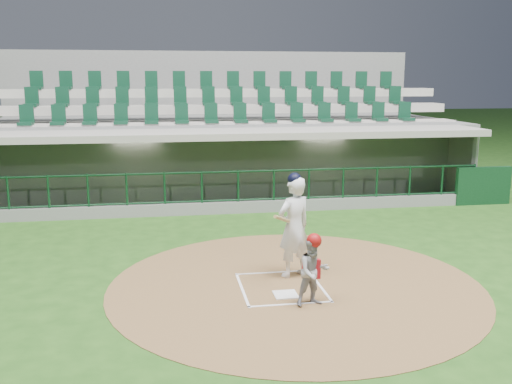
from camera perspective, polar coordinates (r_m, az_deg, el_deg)
ground at (r=11.32m, az=2.22°, el=-9.03°), size 120.00×120.00×0.00m
dirt_circle at (r=11.20m, az=3.95°, el=-9.25°), size 7.20×7.20×0.01m
home_plate at (r=10.68m, az=2.97°, el=-10.20°), size 0.43×0.43×0.02m
batter_box_chalk at (r=11.04m, az=2.53°, el=-9.48°), size 1.55×1.80×0.01m
dugout_structure at (r=18.59m, az=-2.51°, el=2.09°), size 16.40×3.70×3.00m
seating_deck at (r=21.56m, az=-3.52°, el=4.60°), size 17.00×6.72×5.15m
batter at (r=11.37m, az=3.82°, el=-3.37°), size 0.98×1.02×2.11m
catcher at (r=10.07m, az=5.76°, el=-7.78°), size 0.67×0.57×1.30m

